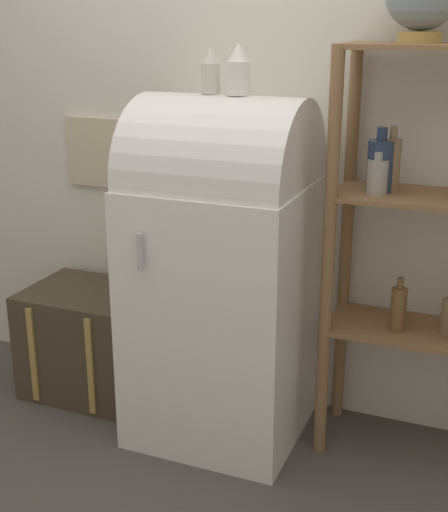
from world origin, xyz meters
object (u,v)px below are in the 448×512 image
at_px(refrigerator, 223,266).
at_px(vase_left, 210,72).
at_px(suitcase_trunk, 89,340).
at_px(vase_center, 238,71).

xyz_separation_m(refrigerator, vase_left, (-0.06, 0.01, 0.77)).
xyz_separation_m(refrigerator, suitcase_trunk, (-0.72, 0.06, -0.50)).
bearing_deg(suitcase_trunk, refrigerator, -5.10).
bearing_deg(refrigerator, vase_center, 4.35).
height_order(vase_left, vase_center, vase_center).
height_order(refrigerator, vase_center, vase_center).
xyz_separation_m(suitcase_trunk, vase_center, (0.78, -0.06, 1.28)).
relative_size(refrigerator, vase_left, 8.26).
bearing_deg(vase_center, suitcase_trunk, 175.63).
xyz_separation_m(suitcase_trunk, vase_left, (0.66, -0.05, 1.27)).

